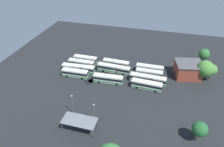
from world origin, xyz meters
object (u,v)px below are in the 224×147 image
object	(u,v)px
bus_row1_slot3	(108,79)
maintenance_shelter	(79,121)
bus_row2_slot0	(85,60)
tree_east_edge	(204,54)
bus_row0_slot2	(148,79)
depot_building	(188,70)
bus_row0_slot3	(147,85)
tree_north_edge	(212,70)
lamp_post_far_corner	(94,113)
tree_west_edge	(205,69)
bus_row1_slot0	(116,64)
lamp_post_near_entrance	(73,104)
tree_northwest	(200,129)
bus_row1_slot1	(114,69)
bus_row2_slot2	(78,68)
bus_row2_slot3	(75,73)
bus_row0_slot1	(149,74)
bus_row0_slot0	(150,69)
bus_row2_slot1	(81,64)

from	to	relation	value
bus_row1_slot3	maintenance_shelter	distance (m)	25.74
bus_row2_slot0	tree_east_edge	xyz separation A→B (m)	(-53.86, -12.67, 3.72)
bus_row0_slot2	depot_building	xyz separation A→B (m)	(-15.89, -9.19, 1.42)
bus_row0_slot3	tree_north_edge	bearing A→B (deg)	-153.57
bus_row2_slot0	lamp_post_far_corner	distance (m)	37.79
bus_row2_slot0	tree_east_edge	bearing A→B (deg)	-166.76
bus_row1_slot3	tree_west_edge	bearing A→B (deg)	-162.72
bus_row1_slot0	lamp_post_near_entrance	distance (m)	33.32
bus_row1_slot3	tree_northwest	xyz separation A→B (m)	(-33.13, 20.81, 3.15)
maintenance_shelter	bus_row2_slot0	bearing A→B (deg)	-71.36
tree_west_edge	bus_row1_slot3	bearing A→B (deg)	17.28
tree_west_edge	maintenance_shelter	bearing A→B (deg)	43.02
bus_row1_slot3	lamp_post_far_corner	xyz separation A→B (m)	(-1.54, 21.74, 2.43)
bus_row1_slot1	tree_west_edge	size ratio (longest dim) A/B	1.62
bus_row2_slot2	bus_row2_slot3	bearing A→B (deg)	90.29
bus_row0_slot1	bus_row1_slot0	world-z (taller)	same
bus_row2_slot2	depot_building	size ratio (longest dim) A/B	1.20
bus_row0_slot0	bus_row2_slot1	bearing A→B (deg)	6.68
bus_row0_slot1	tree_west_edge	size ratio (longest dim) A/B	1.23
bus_row0_slot1	lamp_post_far_corner	distance (m)	33.25
bus_row0_slot1	tree_north_edge	world-z (taller)	tree_north_edge
bus_row0_slot2	bus_row1_slot1	xyz separation A→B (m)	(15.59, -3.97, 0.00)
bus_row2_slot1	bus_row2_slot2	xyz separation A→B (m)	(-0.32, 4.19, 0.00)
depot_building	tree_north_edge	xyz separation A→B (m)	(-8.82, 1.01, 2.06)
bus_row1_slot3	bus_row2_slot0	size ratio (longest dim) A/B	1.09
bus_row1_slot0	depot_building	size ratio (longest dim) A/B	0.99
bus_row1_slot3	tree_north_edge	distance (m)	42.60
lamp_post_near_entrance	tree_northwest	bearing A→B (deg)	179.21
lamp_post_far_corner	bus_row0_slot1	bearing A→B (deg)	-115.75
lamp_post_near_entrance	tree_west_edge	distance (m)	54.95
bus_row2_slot0	maintenance_shelter	bearing A→B (deg)	108.64
bus_row2_slot2	bus_row2_slot3	size ratio (longest dim) A/B	1.30
bus_row2_slot0	bus_row2_slot3	bearing A→B (deg)	89.33
bus_row2_slot1	bus_row2_slot3	world-z (taller)	same
bus_row0_slot0	tree_west_edge	size ratio (longest dim) A/B	1.29
bus_row1_slot0	maintenance_shelter	xyz separation A→B (m)	(2.34, 37.83, 1.78)
bus_row0_slot3	bus_row2_slot2	xyz separation A→B (m)	(30.83, -4.22, 0.00)
tree_west_edge	tree_north_edge	bearing A→B (deg)	-171.18
tree_northwest	bus_row2_slot2	bearing A→B (deg)	-27.42
maintenance_shelter	bus_row1_slot3	bearing A→B (deg)	-94.57
bus_row2_slot3	bus_row2_slot2	bearing A→B (deg)	-89.71
tree_northwest	tree_west_edge	bearing A→B (deg)	-98.61
bus_row0_slot0	bus_row2_slot2	size ratio (longest dim) A/B	0.80
bus_row0_slot3	maintenance_shelter	xyz separation A→B (m)	(17.90, 25.52, 1.78)
bus_row2_slot1	tree_north_edge	distance (m)	56.18
bus_row0_slot0	tree_east_edge	world-z (taller)	tree_east_edge
bus_row0_slot2	bus_row2_slot0	bearing A→B (deg)	-14.92
bus_row0_slot1	bus_row1_slot0	xyz separation A→B (m)	(15.65, -4.11, 0.00)
bus_row2_slot1	tree_north_edge	world-z (taller)	tree_north_edge
bus_row0_slot1	bus_row2_slot1	size ratio (longest dim) A/B	0.93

